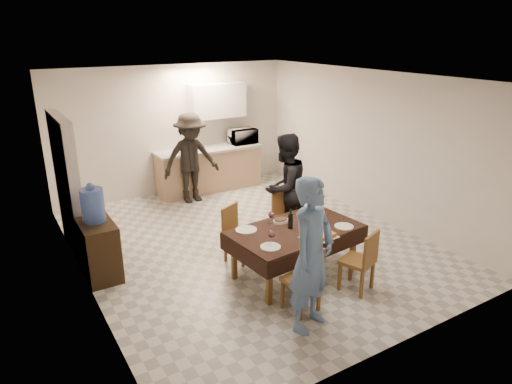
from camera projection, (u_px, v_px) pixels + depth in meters
The scene contains 33 objects.
floor at pixel (249, 243), 7.33m from camera, with size 5.00×6.00×0.02m, color beige.
ceiling at pixel (248, 77), 6.46m from camera, with size 5.00×6.00×0.02m, color white.
wall_back at pixel (175, 130), 9.31m from camera, with size 5.00×0.02×2.60m, color silver.
wall_front at pixel (403, 238), 4.48m from camera, with size 5.00×0.02×2.60m, color silver.
wall_left at pixel (76, 194), 5.67m from camera, with size 0.02×6.00×2.60m, color silver.
wall_right at pixel (370, 145), 8.12m from camera, with size 0.02×6.00×2.60m, color silver.
stub_partition at pixel (68, 186), 6.76m from camera, with size 0.15×1.40×2.10m, color white.
kitchen_base_cabinet at pixel (209, 170), 9.64m from camera, with size 2.20×0.60×0.86m, color tan.
kitchen_worktop at pixel (209, 149), 9.49m from camera, with size 2.24×0.64×0.05m, color #B0AFAB.
upper_cabinet at pixel (217, 101), 9.42m from camera, with size 1.20×0.34×0.70m, color silver.
dining_table at pixel (295, 231), 6.19m from camera, with size 1.85×1.18×0.69m.
chair_near_left at pixel (306, 275), 5.35m from camera, with size 0.43×0.43×0.45m.
chair_near_right at pixel (362, 256), 5.79m from camera, with size 0.49×0.51×0.46m.
chair_far_left at pixel (242, 230), 6.56m from camera, with size 0.51×0.53×0.45m.
chair_far_right at pixel (294, 213), 6.97m from camera, with size 0.46×0.46×0.52m.
console at pixel (98, 248), 6.27m from camera, with size 0.43×0.87×0.80m, color black.
water_jug at pixel (93, 205), 6.06m from camera, with size 0.30×0.30×0.46m, color #4B6ECB.
wine_bottle at pixel (291, 219), 6.15m from camera, with size 0.07×0.07×0.28m, color black, non-canonical shape.
water_pitcher at pixel (318, 218), 6.28m from camera, with size 0.13×0.13×0.20m, color white.
savoury_tart at pixel (319, 235), 5.92m from camera, with size 0.45×0.33×0.06m, color #C28238.
salad_bowl at pixel (305, 217), 6.46m from camera, with size 0.19×0.19×0.07m, color silver.
mushroom_dish at pixel (281, 221), 6.38m from camera, with size 0.21×0.21×0.04m, color silver.
wine_glass_a at pixel (272, 238), 5.68m from camera, with size 0.09×0.09×0.20m, color white, non-canonical shape.
wine_glass_b at pixel (316, 209), 6.62m from camera, with size 0.08×0.08×0.17m, color white, non-canonical shape.
wine_glass_c at pixel (271, 218), 6.29m from camera, with size 0.09×0.09×0.19m, color white, non-canonical shape.
plate_near_left at pixel (270, 247), 5.64m from camera, with size 0.26×0.26×0.01m, color silver.
plate_near_right at pixel (344, 226), 6.23m from camera, with size 0.26×0.26×0.02m, color silver.
plate_far_left at pixel (246, 230), 6.13m from camera, with size 0.29×0.29×0.02m, color silver.
plate_far_right at pixel (317, 212), 6.72m from camera, with size 0.24×0.24×0.01m, color silver.
microwave at pixel (243, 136), 9.83m from camera, with size 0.57×0.39×0.32m, color silver.
person_near at pixel (312, 255), 5.00m from camera, with size 0.66×0.43×1.80m, color #5575A3.
person_far at pixel (285, 188), 7.24m from camera, with size 0.84×0.66×1.74m, color black.
person_kitchen at pixel (191, 158), 8.83m from camera, with size 1.14×0.65×1.76m, color black.
Camera 1 is at (-3.36, -5.72, 3.23)m, focal length 32.00 mm.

